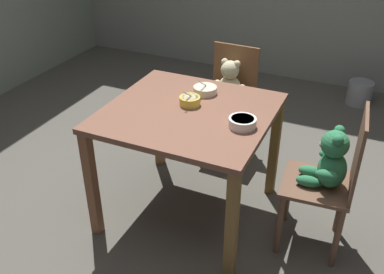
# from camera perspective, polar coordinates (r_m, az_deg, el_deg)

# --- Properties ---
(ground_plane) EXTENTS (5.20, 5.20, 0.04)m
(ground_plane) POSITION_cam_1_polar(r_m,az_deg,el_deg) (2.99, -0.40, -9.80)
(ground_plane) COLOR #56534B
(dining_table) EXTENTS (0.96, 0.93, 0.76)m
(dining_table) POSITION_cam_1_polar(r_m,az_deg,el_deg) (2.61, -0.45, 1.43)
(dining_table) COLOR brown
(dining_table) RESTS_ON ground_plane
(teddy_chair_far_center) EXTENTS (0.40, 0.37, 0.86)m
(teddy_chair_far_center) POSITION_cam_1_polar(r_m,az_deg,el_deg) (3.35, 4.84, 5.96)
(teddy_chair_far_center) COLOR brown
(teddy_chair_far_center) RESTS_ON ground_plane
(teddy_chair_near_right) EXTENTS (0.41, 0.40, 0.91)m
(teddy_chair_near_right) POSITION_cam_1_polar(r_m,az_deg,el_deg) (2.52, 17.54, -4.15)
(teddy_chair_near_right) COLOR brown
(teddy_chair_near_right) RESTS_ON ground_plane
(porridge_bowl_yellow_center) EXTENTS (0.13, 0.13, 0.11)m
(porridge_bowl_yellow_center) POSITION_cam_1_polar(r_m,az_deg,el_deg) (2.60, -0.29, 4.78)
(porridge_bowl_yellow_center) COLOR yellow
(porridge_bowl_yellow_center) RESTS_ON dining_table
(porridge_bowl_cream_far_center) EXTENTS (0.15, 0.16, 0.12)m
(porridge_bowl_cream_far_center) POSITION_cam_1_polar(r_m,az_deg,el_deg) (2.75, 1.65, 6.20)
(porridge_bowl_cream_far_center) COLOR beige
(porridge_bowl_cream_far_center) RESTS_ON dining_table
(porridge_bowl_white_near_right) EXTENTS (0.15, 0.15, 0.05)m
(porridge_bowl_white_near_right) POSITION_cam_1_polar(r_m,az_deg,el_deg) (2.38, 6.61, 1.93)
(porridge_bowl_white_near_right) COLOR white
(porridge_bowl_white_near_right) RESTS_ON dining_table
(metal_pail) EXTENTS (0.24, 0.24, 0.23)m
(metal_pail) POSITION_cam_1_polar(r_m,az_deg,el_deg) (4.59, 21.08, 5.41)
(metal_pail) COLOR #93969B
(metal_pail) RESTS_ON ground_plane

